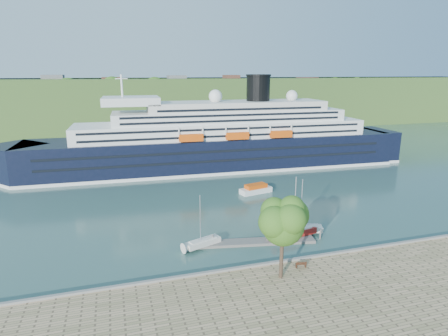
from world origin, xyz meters
TOP-DOWN VIEW (x-y plane):
  - ground at (0.00, 0.00)m, footprint 400.00×400.00m
  - far_hillside at (0.00, 145.00)m, footprint 400.00×50.00m
  - quay_coping at (0.00, -0.20)m, footprint 220.00×0.50m
  - cruise_ship at (6.60, 57.43)m, footprint 118.33×22.27m
  - park_bench at (2.17, -2.18)m, footprint 1.64×0.93m
  - promenade_tree at (-1.56, -3.74)m, footprint 7.23×7.23m
  - floating_pontoon at (-0.55, 8.50)m, footprint 20.08×6.00m
  - sailboat_white_near at (-8.79, 9.43)m, footprint 6.70×3.88m
  - sailboat_red at (6.90, 8.36)m, footprint 8.16×3.64m
  - sailboat_white_far at (8.92, 9.72)m, footprint 7.38×4.33m
  - tender_launch at (9.28, 32.78)m, footprint 7.99×4.18m

SIDE VIEW (x-z plane):
  - ground at x=0.00m, z-range 0.00..0.00m
  - floating_pontoon at x=-0.55m, z-range 0.00..0.44m
  - tender_launch at x=9.28m, z-range 0.00..2.10m
  - quay_coping at x=0.00m, z-range 1.00..1.30m
  - park_bench at x=2.17m, z-range 1.00..1.99m
  - sailboat_white_near at x=-8.79m, z-range 0.00..8.36m
  - sailboat_white_far at x=8.92m, z-range 0.00..9.22m
  - sailboat_red at x=6.90m, z-range 0.00..10.19m
  - promenade_tree at x=-1.56m, z-range 1.00..12.98m
  - far_hillside at x=0.00m, z-range 0.00..24.00m
  - cruise_ship at x=6.60m, z-range 0.00..26.43m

